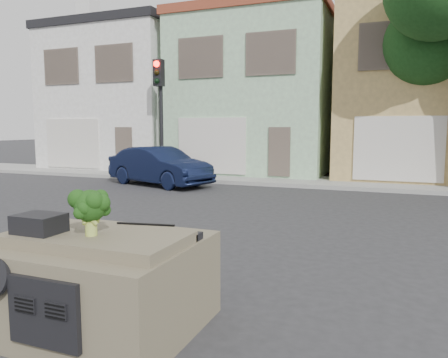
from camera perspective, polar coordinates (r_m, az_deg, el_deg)
The scene contains 11 objects.
ground_plane at distance 7.80m, azimuth -1.46°, elevation -9.94°, with size 120.00×120.00×0.00m, color #303033.
sidewalk at distance 17.74m, azimuth 12.01°, elevation -0.38°, with size 40.00×3.00×0.15m, color gray.
townhouse_white at distance 25.56m, azimuth -11.56°, elevation 10.08°, with size 7.20×8.20×7.55m, color silver.
townhouse_mint at distance 22.37m, azimuth 5.02°, elevation 10.68°, with size 7.20×8.20×7.55m, color #9EC79E.
townhouse_tan at distance 21.44m, azimuth 24.92°, elevation 10.26°, with size 7.20×8.20×7.55m, color tan.
navy_sedan at distance 17.13m, azimuth -8.39°, elevation -0.81°, with size 1.58×4.52×1.49m, color #101836.
traffic_signal at distance 18.90m, azimuth -8.34°, elevation 7.64°, with size 0.40×0.40×5.10m, color black.
car_dashboard at distance 5.14m, azimuth -15.09°, elevation -12.56°, with size 2.00×1.80×1.12m, color #6B614B.
instrument_hump at distance 5.08m, azimuth -22.98°, elevation -5.37°, with size 0.48×0.38×0.20m, color black.
wiper_arm at distance 5.13m, azimuth -10.22°, elevation -5.84°, with size 0.70×0.03×0.02m, color black.
broccoli at distance 4.74m, azimuth -17.03°, elevation -4.17°, with size 0.40×0.40×0.49m, color #15360E.
Camera 1 is at (2.95, -6.86, 2.24)m, focal length 35.00 mm.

